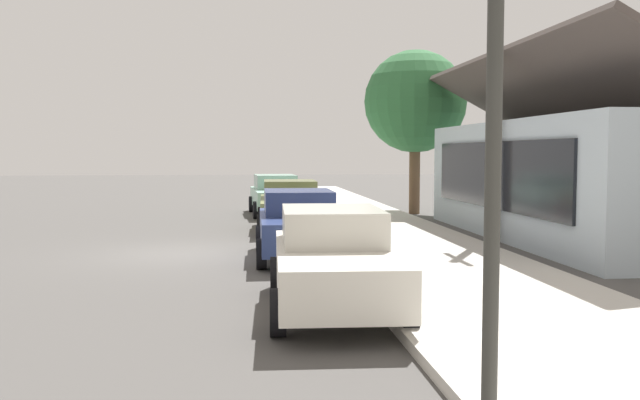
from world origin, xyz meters
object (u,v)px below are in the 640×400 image
(car_olive, at_px, (290,205))
(traffic_light_main, at_px, (372,32))
(car_seafoam, at_px, (276,194))
(shade_tree, at_px, (415,102))
(car_navy, at_px, (299,224))
(utility_pole_wooden, at_px, (492,100))
(fire_hydrant_red, at_px, (325,211))
(car_ivory, at_px, (334,259))

(car_olive, relative_size, traffic_light_main, 0.87)
(car_seafoam, bearing_deg, traffic_light_main, -3.07)
(car_seafoam, bearing_deg, shade_tree, 85.36)
(shade_tree, height_order, traffic_light_main, shade_tree)
(car_navy, relative_size, utility_pole_wooden, 0.58)
(fire_hydrant_red, bearing_deg, car_ivory, -6.07)
(car_seafoam, xyz_separation_m, car_navy, (11.47, 0.04, -0.00))
(car_seafoam, distance_m, traffic_light_main, 21.95)
(shade_tree, relative_size, traffic_light_main, 1.27)
(car_olive, xyz_separation_m, shade_tree, (-5.44, 5.42, 3.71))
(car_navy, xyz_separation_m, traffic_light_main, (10.31, -0.19, 2.68))
(car_seafoam, xyz_separation_m, car_ivory, (16.85, 0.16, -0.00))
(utility_pole_wooden, bearing_deg, car_navy, -67.62)
(traffic_light_main, bearing_deg, car_navy, 178.93)
(traffic_light_main, bearing_deg, car_olive, 178.72)
(car_olive, xyz_separation_m, traffic_light_main, (16.15, -0.36, 2.68))
(car_ivory, distance_m, shade_tree, 17.91)
(utility_pole_wooden, relative_size, fire_hydrant_red, 10.56)
(traffic_light_main, relative_size, fire_hydrant_red, 7.32)
(car_seafoam, height_order, car_olive, same)
(car_olive, xyz_separation_m, fire_hydrant_red, (-1.40, 1.30, -0.32))
(car_olive, bearing_deg, traffic_light_main, 0.27)
(car_ivory, bearing_deg, traffic_light_main, -1.45)
(car_navy, height_order, car_ivory, same)
(car_seafoam, relative_size, utility_pole_wooden, 0.66)
(shade_tree, bearing_deg, car_navy, -26.34)
(car_navy, bearing_deg, shade_tree, 154.35)
(car_seafoam, distance_m, shade_tree, 6.74)
(car_olive, relative_size, car_navy, 1.04)
(car_ivory, bearing_deg, utility_pole_wooden, 147.21)
(car_navy, distance_m, car_ivory, 5.38)
(car_olive, height_order, fire_hydrant_red, car_olive)
(shade_tree, bearing_deg, car_olive, -44.88)
(traffic_light_main, distance_m, utility_pole_wooden, 13.78)
(utility_pole_wooden, bearing_deg, shade_tree, 179.26)
(car_navy, bearing_deg, fire_hydrant_red, 169.24)
(car_seafoam, height_order, utility_pole_wooden, utility_pole_wooden)
(utility_pole_wooden, height_order, fire_hydrant_red, utility_pole_wooden)
(car_seafoam, relative_size, car_olive, 1.09)
(shade_tree, distance_m, traffic_light_main, 22.37)
(car_navy, xyz_separation_m, utility_pole_wooden, (-2.25, 5.47, 3.11))
(car_ivory, xyz_separation_m, traffic_light_main, (4.93, -0.32, 2.68))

